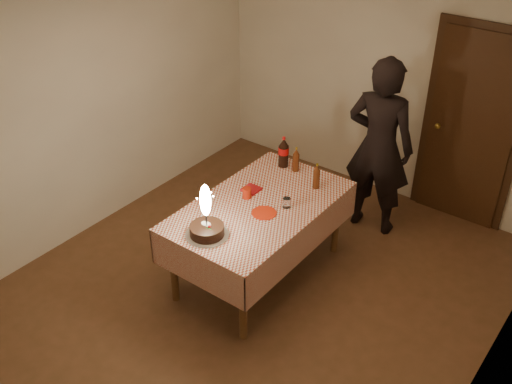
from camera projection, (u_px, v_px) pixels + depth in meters
ground at (259, 284)px, 5.61m from camera, size 4.00×4.50×0.01m
room_shell at (269, 123)px, 4.76m from camera, size 4.04×4.54×2.62m
dining_table at (259, 214)px, 5.38m from camera, size 1.02×1.72×0.79m
birthday_cake at (207, 224)px, 4.88m from camera, size 0.36×0.36×0.49m
red_plate at (264, 213)px, 5.21m from camera, size 0.22×0.22×0.01m
red_cup at (247, 193)px, 5.40m from camera, size 0.08×0.08×0.10m
clear_cup at (287, 203)px, 5.27m from camera, size 0.07×0.07×0.09m
napkin_stack at (251, 189)px, 5.52m from camera, size 0.15×0.15×0.02m
cola_bottle at (284, 152)px, 5.83m from camera, size 0.10×0.10×0.32m
amber_bottle_left at (296, 160)px, 5.77m from camera, size 0.06×0.06×0.25m
amber_bottle_right at (316, 177)px, 5.51m from camera, size 0.06×0.06×0.25m
photographer at (379, 147)px, 5.93m from camera, size 0.73×0.53×1.88m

